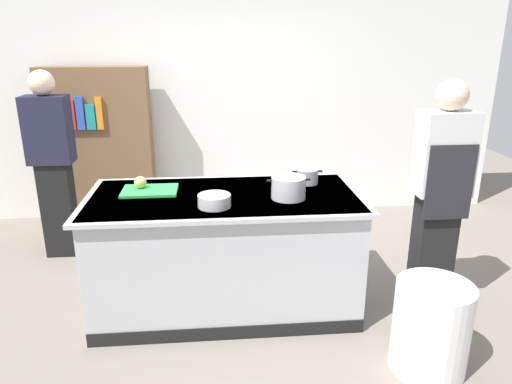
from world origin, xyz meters
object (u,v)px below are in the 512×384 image
(sauce_pan, at_px, (307,176))
(person_chef, at_px, (440,192))
(mixing_bowl, at_px, (214,201))
(person_guest, at_px, (53,161))
(trash_bin, at_px, (431,327))
(stock_pot, at_px, (288,188))
(bookshelf, at_px, (100,149))
(onion, at_px, (140,182))

(sauce_pan, xyz_separation_m, person_chef, (0.92, -0.34, -0.04))
(mixing_bowl, height_order, person_guest, person_guest)
(sauce_pan, distance_m, trash_bin, 1.39)
(stock_pot, height_order, sauce_pan, stock_pot)
(bookshelf, bearing_deg, sauce_pan, -39.20)
(mixing_bowl, relative_size, trash_bin, 0.38)
(onion, height_order, bookshelf, bookshelf)
(onion, distance_m, bookshelf, 1.77)
(onion, height_order, trash_bin, onion)
(person_guest, bearing_deg, sauce_pan, 56.39)
(mixing_bowl, height_order, person_chef, person_chef)
(person_guest, distance_m, bookshelf, 0.78)
(stock_pot, height_order, bookshelf, bookshelf)
(sauce_pan, bearing_deg, stock_pot, -120.94)
(trash_bin, xyz_separation_m, person_chef, (0.33, 0.74, 0.62))
(sauce_pan, relative_size, person_guest, 0.14)
(person_guest, bearing_deg, trash_bin, 42.60)
(trash_bin, bearing_deg, person_chef, 65.75)
(stock_pot, distance_m, person_chef, 1.12)
(onion, bearing_deg, stock_pot, -13.91)
(trash_bin, bearing_deg, onion, 151.33)
(stock_pot, xyz_separation_m, person_chef, (1.11, -0.01, -0.06))
(onion, relative_size, stock_pot, 0.30)
(stock_pot, xyz_separation_m, sauce_pan, (0.20, 0.33, -0.02))
(onion, relative_size, person_chef, 0.05)
(sauce_pan, bearing_deg, trash_bin, -61.66)
(mixing_bowl, bearing_deg, person_guest, 138.30)
(stock_pot, xyz_separation_m, bookshelf, (-1.73, 1.90, -0.13))
(bookshelf, bearing_deg, trash_bin, -46.58)
(mixing_bowl, xyz_separation_m, person_guest, (-1.45, 1.29, -0.03))
(sauce_pan, bearing_deg, person_guest, 159.05)
(stock_pot, bearing_deg, mixing_bowl, -166.18)
(onion, distance_m, trash_bin, 2.21)
(onion, height_order, sauce_pan, sauce_pan)
(sauce_pan, height_order, mixing_bowl, sauce_pan)
(trash_bin, relative_size, person_chef, 0.34)
(sauce_pan, xyz_separation_m, bookshelf, (-1.93, 1.57, -0.10))
(person_chef, bearing_deg, sauce_pan, 77.86)
(onion, height_order, person_chef, person_chef)
(onion, bearing_deg, bookshelf, 111.98)
(mixing_bowl, xyz_separation_m, person_chef, (1.64, 0.12, -0.03))
(stock_pot, distance_m, mixing_bowl, 0.54)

